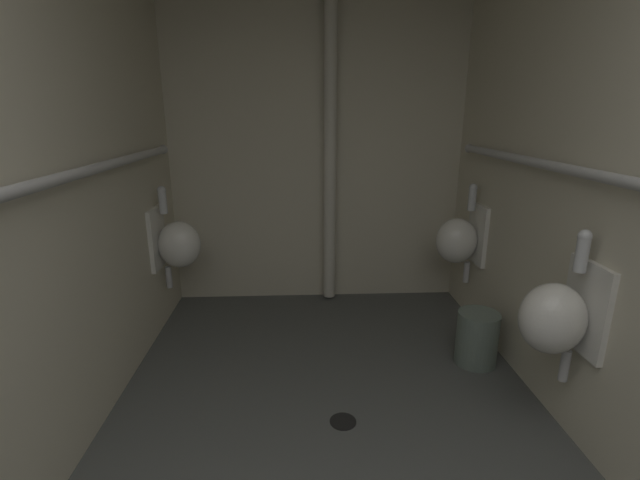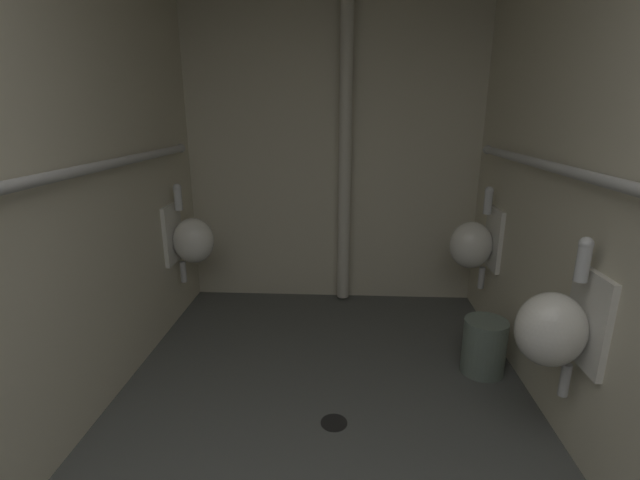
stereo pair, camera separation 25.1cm
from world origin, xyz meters
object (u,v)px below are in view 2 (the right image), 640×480
(standpipe_back_wall, at_px, (345,148))
(waste_bin, at_px, (484,346))
(urinal_right_far, at_px, (474,243))
(floor_drain, at_px, (334,422))
(urinal_right_mid, at_px, (556,327))
(urinal_left_mid, at_px, (191,239))

(standpipe_back_wall, height_order, waste_bin, standpipe_back_wall)
(urinal_right_far, relative_size, floor_drain, 5.39)
(urinal_right_far, distance_m, floor_drain, 1.64)
(urinal_right_far, height_order, standpipe_back_wall, standpipe_back_wall)
(urinal_right_mid, distance_m, standpipe_back_wall, 2.08)
(urinal_right_mid, relative_size, urinal_right_far, 1.00)
(waste_bin, bearing_deg, urinal_right_far, 84.03)
(standpipe_back_wall, height_order, floor_drain, standpipe_back_wall)
(waste_bin, bearing_deg, standpipe_back_wall, 129.12)
(urinal_right_mid, xyz_separation_m, standpipe_back_wall, (-0.94, 1.74, 0.63))
(floor_drain, relative_size, waste_bin, 0.40)
(floor_drain, bearing_deg, urinal_left_mid, 133.64)
(urinal_left_mid, height_order, urinal_right_mid, same)
(urinal_right_far, relative_size, waste_bin, 2.18)
(urinal_left_mid, xyz_separation_m, urinal_right_mid, (2.07, -1.29, 0.00))
(urinal_right_mid, height_order, urinal_right_far, same)
(urinal_right_mid, bearing_deg, waste_bin, 95.53)
(floor_drain, bearing_deg, urinal_right_far, 49.81)
(urinal_right_far, xyz_separation_m, waste_bin, (-0.06, -0.62, -0.48))
(urinal_left_mid, height_order, floor_drain, urinal_left_mid)
(urinal_right_far, distance_m, waste_bin, 0.78)
(floor_drain, distance_m, waste_bin, 1.07)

